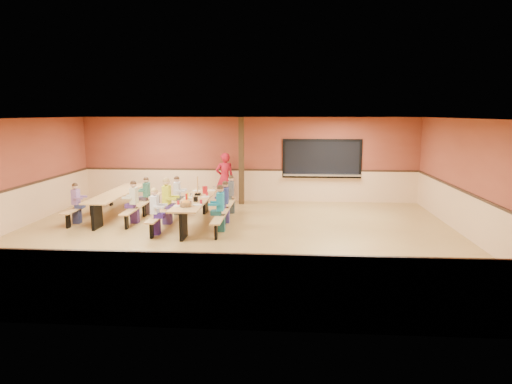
{
  "coord_description": "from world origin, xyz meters",
  "views": [
    {
      "loc": [
        1.39,
        -11.2,
        3.13
      ],
      "look_at": [
        0.6,
        0.22,
        1.15
      ],
      "focal_mm": 32.0,
      "sensor_mm": 36.0,
      "label": 1
    }
  ],
  "objects": [
    {
      "name": "structural_post",
      "position": [
        -0.2,
        4.4,
        1.5
      ],
      "size": [
        0.18,
        0.18,
        3.0
      ],
      "primitive_type": "cube",
      "color": "black",
      "rests_on": "ground"
    },
    {
      "name": "condiment_ketchup",
      "position": [
        -1.42,
        1.17,
        0.82
      ],
      "size": [
        0.06,
        0.06,
        0.17
      ],
      "primitive_type": "cylinder",
      "color": "#B2140F",
      "rests_on": "cafeteria_table_main"
    },
    {
      "name": "seated_child_white_left",
      "position": [
        -2.03,
        0.17,
        0.61
      ],
      "size": [
        0.37,
        0.3,
        1.22
      ],
      "primitive_type": null,
      "color": "silver",
      "rests_on": "ground"
    },
    {
      "name": "condiment_mustard",
      "position": [
        -1.43,
        1.33,
        0.82
      ],
      "size": [
        0.06,
        0.06,
        0.17
      ],
      "primitive_type": "cylinder",
      "color": "yellow",
      "rests_on": "cafeteria_table_main"
    },
    {
      "name": "seated_child_green_sec",
      "position": [
        -2.99,
        2.54,
        0.58
      ],
      "size": [
        0.35,
        0.28,
        1.16
      ],
      "primitive_type": null,
      "color": "#35735D",
      "rests_on": "ground"
    },
    {
      "name": "cafeteria_table_second",
      "position": [
        -3.82,
        2.22,
        0.53
      ],
      "size": [
        1.91,
        3.7,
        0.74
      ],
      "color": "tan",
      "rests_on": "ground"
    },
    {
      "name": "seated_adult_yellow",
      "position": [
        -2.03,
        1.34,
        0.65
      ],
      "size": [
        0.42,
        0.34,
        1.31
      ],
      "primitive_type": null,
      "color": "#CCD41F",
      "rests_on": "ground"
    },
    {
      "name": "seated_child_teal_right",
      "position": [
        -0.38,
        0.6,
        0.62
      ],
      "size": [
        0.39,
        0.32,
        1.24
      ],
      "primitive_type": null,
      "color": "#177491",
      "rests_on": "ground"
    },
    {
      "name": "chip_bowl",
      "position": [
        -1.23,
        0.24,
        0.81
      ],
      "size": [
        0.32,
        0.32,
        0.15
      ],
      "primitive_type": null,
      "color": "orange",
      "rests_on": "cafeteria_table_main"
    },
    {
      "name": "seated_child_tan_sec",
      "position": [
        -2.99,
        1.36,
        0.61
      ],
      "size": [
        0.37,
        0.3,
        1.22
      ],
      "primitive_type": null,
      "color": "beige",
      "rests_on": "ground"
    },
    {
      "name": "seated_child_char_right",
      "position": [
        -0.38,
        2.91,
        0.59
      ],
      "size": [
        0.36,
        0.29,
        1.18
      ],
      "primitive_type": null,
      "color": "#494C52",
      "rests_on": "ground"
    },
    {
      "name": "napkin_dispenser",
      "position": [
        -1.12,
        0.96,
        0.8
      ],
      "size": [
        0.1,
        0.14,
        0.13
      ],
      "primitive_type": "cube",
      "color": "black",
      "rests_on": "cafeteria_table_main"
    },
    {
      "name": "seated_child_navy_right",
      "position": [
        -0.38,
        1.59,
        0.6
      ],
      "size": [
        0.37,
        0.3,
        1.2
      ],
      "primitive_type": null,
      "color": "navy",
      "rests_on": "ground"
    },
    {
      "name": "seated_child_grey_left",
      "position": [
        -2.03,
        2.57,
        0.6
      ],
      "size": [
        0.36,
        0.3,
        1.19
      ],
      "primitive_type": null,
      "color": "silver",
      "rests_on": "ground"
    },
    {
      "name": "ground",
      "position": [
        0.0,
        0.0,
        0.0
      ],
      "size": [
        12.0,
        12.0,
        0.0
      ],
      "primitive_type": "plane",
      "color": "olive",
      "rests_on": "ground"
    },
    {
      "name": "punch_pitcher",
      "position": [
        -1.09,
        2.22,
        0.85
      ],
      "size": [
        0.16,
        0.16,
        0.22
      ],
      "primitive_type": "cylinder",
      "color": "red",
      "rests_on": "cafeteria_table_main"
    },
    {
      "name": "room_envelope",
      "position": [
        0.0,
        0.0,
        0.69
      ],
      "size": [
        12.04,
        10.04,
        3.02
      ],
      "color": "brown",
      "rests_on": "ground"
    },
    {
      "name": "cafeteria_table_main",
      "position": [
        -1.21,
        1.36,
        0.53
      ],
      "size": [
        1.91,
        3.7,
        0.74
      ],
      "color": "tan",
      "rests_on": "ground"
    },
    {
      "name": "place_settings",
      "position": [
        -1.21,
        1.36,
        0.8
      ],
      "size": [
        0.65,
        3.3,
        0.11
      ],
      "primitive_type": null,
      "color": "beige",
      "rests_on": "cafeteria_table_main"
    },
    {
      "name": "kitchen_pass_through",
      "position": [
        2.6,
        4.96,
        1.49
      ],
      "size": [
        2.78,
        0.28,
        1.38
      ],
      "color": "black",
      "rests_on": "ground"
    },
    {
      "name": "seated_child_purple_sec",
      "position": [
        -4.64,
        1.21,
        0.58
      ],
      "size": [
        0.34,
        0.28,
        1.16
      ],
      "primitive_type": null,
      "color": "slate",
      "rests_on": "ground"
    },
    {
      "name": "standing_woman",
      "position": [
        -0.81,
        4.55,
        0.89
      ],
      "size": [
        0.76,
        0.63,
        1.77
      ],
      "primitive_type": "imported",
      "rotation": [
        0.0,
        0.0,
        3.51
      ],
      "color": "#A91323",
      "rests_on": "ground"
    },
    {
      "name": "table_paddle",
      "position": [
        -1.25,
        1.9,
        0.88
      ],
      "size": [
        0.16,
        0.16,
        0.56
      ],
      "color": "black",
      "rests_on": "cafeteria_table_main"
    }
  ]
}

